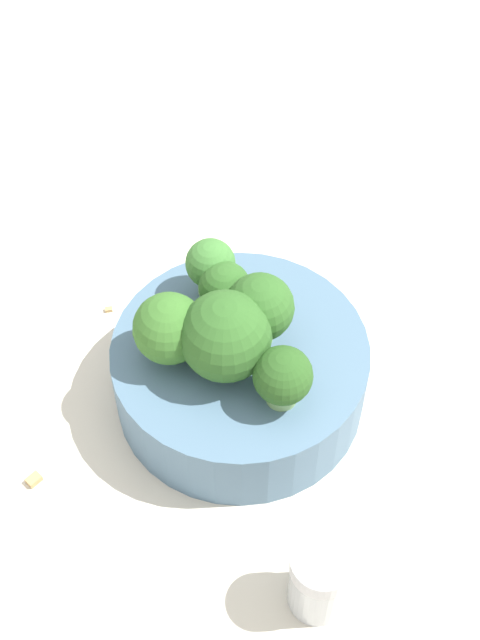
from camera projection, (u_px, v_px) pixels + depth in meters
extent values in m
plane|color=beige|center=(240.00, 395.00, 0.60)|extent=(3.00, 3.00, 0.00)
cylinder|color=slate|center=(240.00, 373.00, 0.58)|extent=(0.17, 0.17, 0.05)
cylinder|color=#84AD66|center=(282.00, 390.00, 0.53)|extent=(0.03, 0.03, 0.02)
sphere|color=#28511E|center=(283.00, 375.00, 0.52)|extent=(0.04, 0.04, 0.04)
cylinder|color=#7A9E5B|center=(227.00, 357.00, 0.55)|extent=(0.02, 0.02, 0.02)
sphere|color=#2D5B23|center=(227.00, 337.00, 0.53)|extent=(0.06, 0.06, 0.06)
cylinder|color=#84AD66|center=(259.00, 327.00, 0.56)|extent=(0.02, 0.02, 0.02)
sphere|color=#2D5B23|center=(260.00, 307.00, 0.54)|extent=(0.04, 0.04, 0.04)
cylinder|color=#84AD66|center=(211.00, 281.00, 0.58)|extent=(0.02, 0.02, 0.02)
sphere|color=#3D7533|center=(210.00, 263.00, 0.57)|extent=(0.03, 0.03, 0.03)
cylinder|color=#8EB770|center=(171.00, 346.00, 0.55)|extent=(0.02, 0.02, 0.02)
sphere|color=#386B28|center=(169.00, 328.00, 0.54)|extent=(0.04, 0.04, 0.04)
cylinder|color=#84AD66|center=(225.00, 303.00, 0.57)|extent=(0.02, 0.02, 0.02)
sphere|color=#2D5B23|center=(225.00, 287.00, 0.56)|extent=(0.03, 0.03, 0.03)
cylinder|color=#B2B7BC|center=(319.00, 584.00, 0.50)|extent=(0.03, 0.03, 0.04)
cylinder|color=#B7B7BC|center=(322.00, 564.00, 0.48)|extent=(0.04, 0.04, 0.01)
cube|color=tan|center=(109.00, 308.00, 0.65)|extent=(0.01, 0.01, 0.01)
cube|color=tan|center=(33.00, 478.00, 0.56)|extent=(0.01, 0.01, 0.01)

